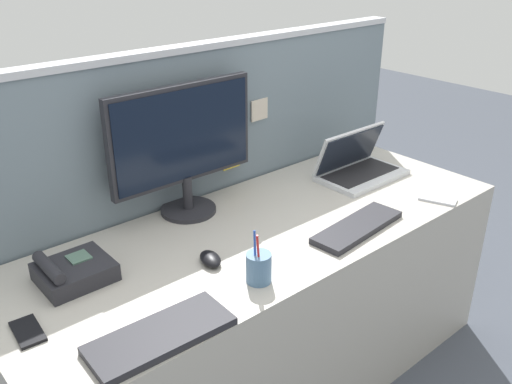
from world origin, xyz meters
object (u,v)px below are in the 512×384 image
at_px(keyboard_spare, 357,227).
at_px(laptop, 357,165).
at_px(pen_cup, 259,267).
at_px(cell_phone_silver_slab, 438,199).
at_px(keyboard_main, 161,335).
at_px(cell_phone_black_slab, 28,331).
at_px(desk_phone, 73,271).
at_px(desktop_monitor, 183,142).
at_px(computer_mouse_right_hand, 210,259).

bearing_deg(keyboard_spare, laptop, 35.25).
relative_size(pen_cup, cell_phone_silver_slab, 1.23).
bearing_deg(keyboard_spare, pen_cup, 176.26).
bearing_deg(keyboard_main, pen_cup, 7.26).
bearing_deg(cell_phone_black_slab, desk_phone, 41.88).
height_order(desktop_monitor, computer_mouse_right_hand, desktop_monitor).
xyz_separation_m(keyboard_main, pen_cup, (0.36, 0.03, 0.04)).
xyz_separation_m(desktop_monitor, pen_cup, (-0.10, -0.52, -0.23)).
xyz_separation_m(keyboard_spare, computer_mouse_right_hand, (-0.52, 0.16, 0.01)).
distance_m(keyboard_main, keyboard_spare, 0.83).
bearing_deg(keyboard_main, cell_phone_black_slab, 137.54).
relative_size(keyboard_main, pen_cup, 2.21).
xyz_separation_m(laptop, cell_phone_silver_slab, (0.05, -0.37, -0.04)).
relative_size(desk_phone, pen_cup, 1.21).
bearing_deg(cell_phone_black_slab, laptop, 8.70).
xyz_separation_m(keyboard_spare, pen_cup, (-0.47, -0.01, 0.04)).
relative_size(keyboard_spare, computer_mouse_right_hand, 3.90).
bearing_deg(desktop_monitor, laptop, -14.93).
height_order(computer_mouse_right_hand, cell_phone_silver_slab, computer_mouse_right_hand).
relative_size(laptop, keyboard_main, 0.99).
height_order(desktop_monitor, laptop, desktop_monitor).
xyz_separation_m(keyboard_main, cell_phone_black_slab, (-0.25, 0.25, -0.01)).
bearing_deg(cell_phone_silver_slab, computer_mouse_right_hand, 145.41).
height_order(keyboard_main, keyboard_spare, same).
bearing_deg(computer_mouse_right_hand, desk_phone, 167.18).
bearing_deg(keyboard_main, computer_mouse_right_hand, 35.72).
bearing_deg(pen_cup, cell_phone_black_slab, 160.77).
height_order(keyboard_spare, pen_cup, pen_cup).
distance_m(keyboard_spare, cell_phone_black_slab, 1.10).
bearing_deg(desk_phone, keyboard_spare, -21.60).
bearing_deg(cell_phone_silver_slab, keyboard_main, 157.92).
relative_size(keyboard_spare, cell_phone_black_slab, 3.10).
bearing_deg(cell_phone_black_slab, cell_phone_silver_slab, -5.34).
relative_size(laptop, cell_phone_silver_slab, 2.69).
bearing_deg(desktop_monitor, keyboard_spare, -54.18).
relative_size(keyboard_main, cell_phone_silver_slab, 2.72).
relative_size(pen_cup, cell_phone_black_slab, 1.36).
relative_size(keyboard_main, keyboard_spare, 0.97).
distance_m(keyboard_spare, pen_cup, 0.47).
bearing_deg(laptop, desk_phone, 178.34).
distance_m(keyboard_spare, computer_mouse_right_hand, 0.55).
xyz_separation_m(keyboard_spare, cell_phone_black_slab, (-1.08, 0.20, -0.01)).
bearing_deg(keyboard_spare, desktop_monitor, 120.63).
bearing_deg(cell_phone_black_slab, keyboard_spare, -6.33).
bearing_deg(desktop_monitor, desk_phone, -162.77).
relative_size(computer_mouse_right_hand, cell_phone_black_slab, 0.80).
distance_m(desktop_monitor, laptop, 0.80).
bearing_deg(pen_cup, desktop_monitor, 79.23).
height_order(desk_phone, cell_phone_black_slab, desk_phone).
relative_size(keyboard_spare, cell_phone_silver_slab, 2.80).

